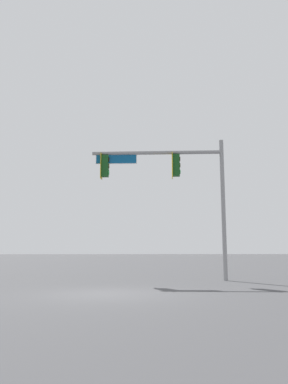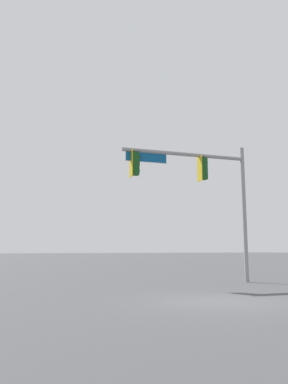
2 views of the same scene
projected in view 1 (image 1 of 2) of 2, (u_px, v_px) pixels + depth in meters
name	position (u px, v px, depth m)	size (l,w,h in m)	color
ground_plane	(108.00, 294.00, 12.11)	(400.00, 400.00, 0.00)	#474749
signal_pole_near	(171.00, 176.00, 18.67)	(6.55, 1.38, 6.91)	gray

